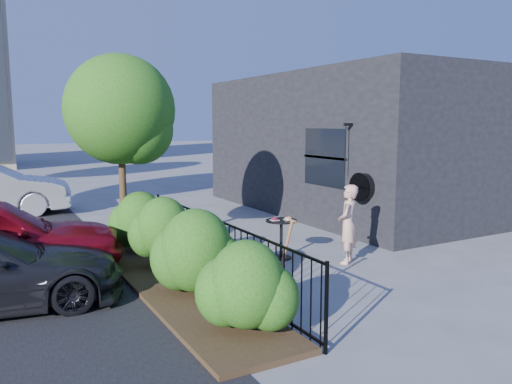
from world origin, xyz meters
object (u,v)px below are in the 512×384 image
cafe_table (281,232)px  shovel (280,271)px  woman (348,224)px  patio_tree (124,116)px

cafe_table → shovel: 2.75m
cafe_table → woman: 1.29m
woman → shovel: size_ratio=1.13×
patio_tree → shovel: size_ratio=2.97×
shovel → patio_tree: bearing=102.6°
woman → shovel: (-2.41, -1.46, -0.17)m
cafe_table → woman: (0.94, -0.86, 0.22)m
patio_tree → cafe_table: (2.45, -2.05, -2.23)m
patio_tree → cafe_table: bearing=-39.9°
patio_tree → cafe_table: patio_tree is taller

